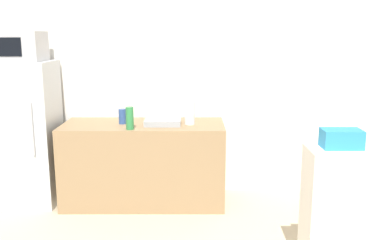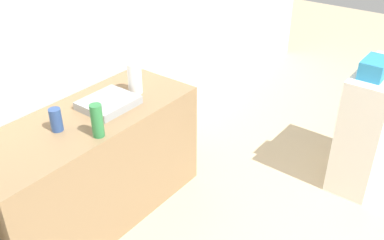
% 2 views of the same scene
% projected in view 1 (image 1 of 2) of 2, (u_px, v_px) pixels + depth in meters
% --- Properties ---
extents(wall_back, '(8.00, 0.06, 2.60)m').
position_uv_depth(wall_back, '(156.00, 82.00, 4.92)').
color(wall_back, white).
rests_on(wall_back, ground_plane).
extents(refrigerator, '(0.60, 0.61, 1.57)m').
position_uv_depth(refrigerator, '(27.00, 134.00, 4.66)').
color(refrigerator, silver).
rests_on(refrigerator, ground_plane).
extents(microwave, '(0.44, 0.41, 0.31)m').
position_uv_depth(microwave, '(20.00, 46.00, 4.47)').
color(microwave, '#BCBCC1').
rests_on(microwave, refrigerator).
extents(counter, '(1.74, 0.70, 0.89)m').
position_uv_depth(counter, '(143.00, 163.00, 4.71)').
color(counter, '#937551').
rests_on(counter, ground_plane).
extents(sink_basin, '(0.38, 0.33, 0.06)m').
position_uv_depth(sink_basin, '(162.00, 121.00, 4.60)').
color(sink_basin, '#9EA3A8').
rests_on(sink_basin, counter).
extents(bottle_tall, '(0.08, 0.08, 0.23)m').
position_uv_depth(bottle_tall, '(129.00, 118.00, 4.33)').
color(bottle_tall, '#2D7F42').
rests_on(bottle_tall, counter).
extents(bottle_short, '(0.08, 0.08, 0.16)m').
position_uv_depth(bottle_short, '(121.00, 116.00, 4.61)').
color(bottle_short, '#2D4C8C').
rests_on(bottle_short, counter).
extents(shelf_cabinet, '(0.84, 0.34, 1.03)m').
position_uv_depth(shelf_cabinet, '(359.00, 215.00, 3.22)').
color(shelf_cabinet, white).
rests_on(shelf_cabinet, ground_plane).
extents(basket, '(0.29, 0.18, 0.14)m').
position_uv_depth(basket, '(340.00, 139.00, 3.13)').
color(basket, '#2D8EC6').
rests_on(basket, shelf_cabinet).
extents(paper_towel_roll, '(0.11, 0.11, 0.25)m').
position_uv_depth(paper_towel_roll, '(189.00, 113.00, 4.58)').
color(paper_towel_roll, white).
rests_on(paper_towel_roll, counter).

